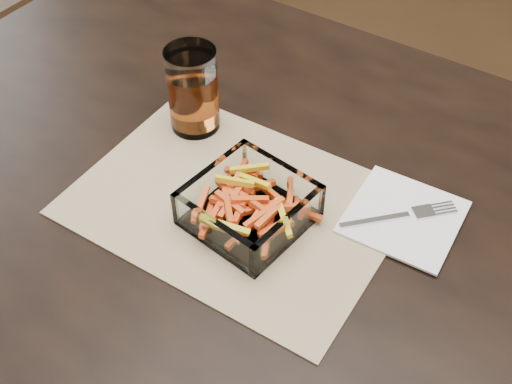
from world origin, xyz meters
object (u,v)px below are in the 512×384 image
Objects in this scene: glass_bowl at (249,207)px; fork at (402,215)px; dining_table at (327,250)px; tumbler at (193,92)px.

glass_bowl is 0.22m from fork.
glass_bowl is (-0.09, -0.08, 0.11)m from dining_table.
dining_table is at bearing -111.15° from fork.
fork is (0.37, -0.00, -0.06)m from tumbler.
glass_bowl is 1.19× the size of tumbler.
tumbler reaches higher than dining_table.
glass_bowl is at bearing -101.92° from fork.
dining_table is 11.42× the size of tumbler.
tumbler is at bearing 146.83° from glass_bowl.
glass_bowl is at bearing -138.25° from dining_table.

